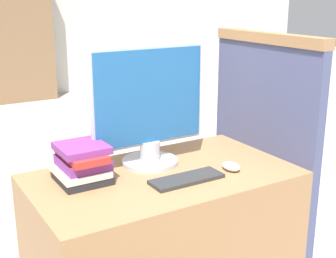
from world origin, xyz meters
TOP-DOWN VIEW (x-y plane):
  - desk at (0.00, 0.33)m, footprint 1.14×0.66m
  - carrel_divider at (0.60, 0.35)m, footprint 0.07×0.71m
  - monitor at (0.01, 0.47)m, footprint 0.55×0.26m
  - keyboard at (0.04, 0.21)m, footprint 0.32×0.11m
  - mouse at (0.28, 0.21)m, footprint 0.07×0.10m
  - book_stack at (-0.33, 0.44)m, footprint 0.20×0.27m
  - bookshelf_far at (0.57, 5.39)m, footprint 1.09×0.32m

SIDE VIEW (x-z plane):
  - desk at x=0.00m, z-range 0.00..0.74m
  - carrel_divider at x=0.60m, z-range 0.01..1.33m
  - keyboard at x=0.04m, z-range 0.74..0.76m
  - mouse at x=0.28m, z-range 0.74..0.78m
  - book_stack at x=-0.33m, z-range 0.74..0.90m
  - bookshelf_far at x=0.57m, z-range 0.00..1.86m
  - monitor at x=0.01m, z-range 0.74..1.27m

